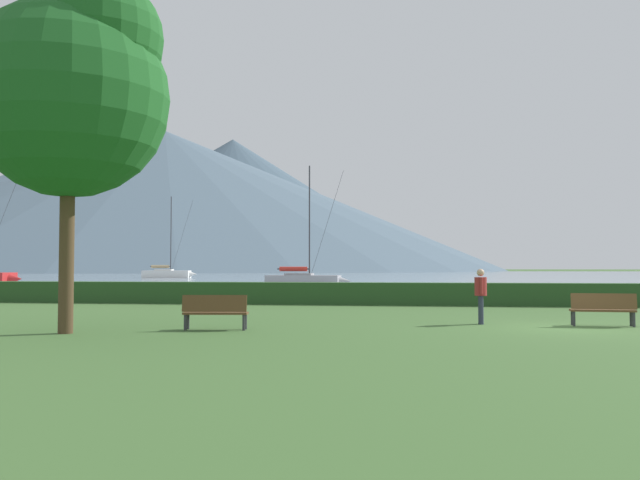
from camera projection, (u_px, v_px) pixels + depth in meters
The scene contains 12 objects.
ground_plane at pixel (572, 329), 18.49m from camera, with size 1000.00×1000.00×0.00m, color #3D602D.
harbor_water at pixel (434, 274), 154.02m from camera, with size 320.00×246.00×0.00m, color #8499A8.
hedge_line at pixel (513, 294), 29.39m from camera, with size 80.00×1.20×1.00m, color #284C23.
sailboat_slip_3 at pixel (304, 280), 57.63m from camera, with size 7.39×2.44×10.50m.
sailboat_slip_4 at pixel (167, 273), 105.78m from camera, with size 8.65×3.38×12.95m.
park_bench_near_path at pixel (215, 310), 18.06m from camera, with size 1.79×0.67×0.95m.
park_bench_under_tree at pixel (603, 308), 19.18m from camera, with size 1.80×0.60×0.95m.
person_standing_walker at pixel (481, 292), 19.93m from camera, with size 0.36×0.57×1.65m.
park_tree at pixel (75, 86), 17.36m from camera, with size 5.18×5.18×9.33m.
distant_hill_west_ridge at pixel (60, 213), 361.32m from camera, with size 284.24×284.24×61.71m, color #4C6070.
distant_hill_central_peak at pixel (232, 204), 403.80m from camera, with size 249.31×249.31×79.29m, color #425666.
distant_hill_east_ridge at pixel (164, 200), 341.70m from camera, with size 339.99×339.99×71.87m, color #4C6070.
Camera 1 is at (-4.30, -19.37, 1.70)m, focal length 37.48 mm.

